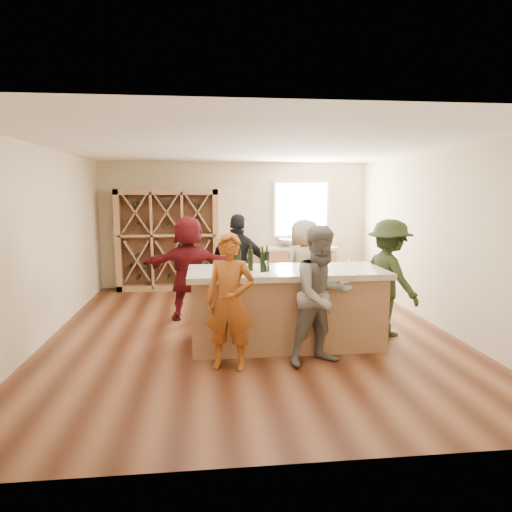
{
  "coord_description": "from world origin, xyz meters",
  "views": [
    {
      "loc": [
        -0.68,
        -6.8,
        2.15
      ],
      "look_at": [
        0.1,
        0.2,
        1.15
      ],
      "focal_mm": 32.0,
      "sensor_mm": 36.0,
      "label": 1
    }
  ],
  "objects": [
    {
      "name": "floor",
      "position": [
        0.0,
        0.0,
        -0.05
      ],
      "size": [
        6.0,
        7.0,
        0.1
      ],
      "primitive_type": "cube",
      "color": "#5B301D",
      "rests_on": "ground"
    },
    {
      "name": "ceiling",
      "position": [
        0.0,
        0.0,
        2.85
      ],
      "size": [
        6.0,
        7.0,
        0.1
      ],
      "primitive_type": "cube",
      "color": "white",
      "rests_on": "ground"
    },
    {
      "name": "wall_back",
      "position": [
        0.0,
        3.55,
        1.4
      ],
      "size": [
        6.0,
        0.1,
        2.8
      ],
      "primitive_type": "cube",
      "color": "beige",
      "rests_on": "ground"
    },
    {
      "name": "wall_front",
      "position": [
        0.0,
        -3.55,
        1.4
      ],
      "size": [
        6.0,
        0.1,
        2.8
      ],
      "primitive_type": "cube",
      "color": "beige",
      "rests_on": "ground"
    },
    {
      "name": "wall_left",
      "position": [
        -3.05,
        0.0,
        1.4
      ],
      "size": [
        0.1,
        7.0,
        2.8
      ],
      "primitive_type": "cube",
      "color": "beige",
      "rests_on": "ground"
    },
    {
      "name": "wall_right",
      "position": [
        3.05,
        0.0,
        1.4
      ],
      "size": [
        0.1,
        7.0,
        2.8
      ],
      "primitive_type": "cube",
      "color": "beige",
      "rests_on": "ground"
    },
    {
      "name": "window_frame",
      "position": [
        1.5,
        3.47,
        1.75
      ],
      "size": [
        1.3,
        0.06,
        1.3
      ],
      "primitive_type": "cube",
      "color": "white",
      "rests_on": "wall_back"
    },
    {
      "name": "window_pane",
      "position": [
        1.5,
        3.44,
        1.75
      ],
      "size": [
        1.18,
        0.01,
        1.18
      ],
      "primitive_type": "cube",
      "color": "white",
      "rests_on": "wall_back"
    },
    {
      "name": "wine_rack",
      "position": [
        -1.5,
        3.27,
        1.1
      ],
      "size": [
        2.2,
        0.45,
        2.2
      ],
      "primitive_type": "cube",
      "color": "#9C6F4A",
      "rests_on": "floor"
    },
    {
      "name": "back_counter_base",
      "position": [
        1.4,
        3.2,
        0.43
      ],
      "size": [
        1.6,
        0.58,
        0.86
      ],
      "primitive_type": "cube",
      "color": "#9C6F4A",
      "rests_on": "floor"
    },
    {
      "name": "back_counter_top",
      "position": [
        1.4,
        3.2,
        0.89
      ],
      "size": [
        1.7,
        0.62,
        0.06
      ],
      "primitive_type": "cube",
      "color": "beige",
      "rests_on": "back_counter_base"
    },
    {
      "name": "sink",
      "position": [
        1.2,
        3.2,
        1.01
      ],
      "size": [
        0.54,
        0.54,
        0.19
      ],
      "primitive_type": "imported",
      "color": "silver",
      "rests_on": "back_counter_top"
    },
    {
      "name": "faucet",
      "position": [
        1.2,
        3.38,
        1.07
      ],
      "size": [
        0.02,
        0.02,
        0.3
      ],
      "primitive_type": "cylinder",
      "color": "silver",
      "rests_on": "back_counter_top"
    },
    {
      "name": "tasting_counter_base",
      "position": [
        0.43,
        -0.65,
        0.5
      ],
      "size": [
        2.6,
        1.0,
        1.0
      ],
      "primitive_type": "cube",
      "color": "#9C6F4A",
      "rests_on": "floor"
    },
    {
      "name": "tasting_counter_top",
      "position": [
        0.43,
        -0.65,
        1.04
      ],
      "size": [
        2.72,
        1.12,
        0.08
      ],
      "primitive_type": "cube",
      "color": "beige",
      "rests_on": "tasting_counter_base"
    },
    {
      "name": "wine_bottle_a",
      "position": [
        -0.37,
        -0.81,
        1.23
      ],
      "size": [
        0.09,
        0.09,
        0.3
      ],
      "primitive_type": "cylinder",
      "rotation": [
        0.0,
        0.0,
        -0.19
      ],
      "color": "black",
      "rests_on": "tasting_counter_top"
    },
    {
      "name": "wine_bottle_b",
      "position": [
        -0.26,
        -0.91,
        1.24
      ],
      "size": [
        0.09,
        0.09,
        0.32
      ],
      "primitive_type": "cylinder",
      "rotation": [
        0.0,
        0.0,
        0.23
      ],
      "color": "black",
      "rests_on": "tasting_counter_top"
    },
    {
      "name": "wine_bottle_c",
      "position": [
        -0.08,
        -0.71,
        1.22
      ],
      "size": [
        0.08,
        0.08,
        0.28
      ],
      "primitive_type": "cylinder",
      "rotation": [
        0.0,
        0.0,
        -0.24
      ],
      "color": "black",
      "rests_on": "tasting_counter_top"
    },
    {
      "name": "wine_bottle_d",
      "position": [
        0.08,
        -0.82,
        1.21
      ],
      "size": [
        0.07,
        0.07,
        0.27
      ],
      "primitive_type": "cylinder",
      "rotation": [
        0.0,
        0.0,
        0.13
      ],
      "color": "black",
      "rests_on": "tasting_counter_top"
    },
    {
      "name": "wine_bottle_e",
      "position": [
        0.13,
        -0.81,
        1.22
      ],
      "size": [
        0.07,
        0.07,
        0.27
      ],
      "primitive_type": "cylinder",
      "rotation": [
        0.0,
        0.0,
        -0.01
      ],
      "color": "black",
      "rests_on": "tasting_counter_top"
    },
    {
      "name": "wine_glass_a",
      "position": [
        0.1,
        -1.07,
        1.17
      ],
      "size": [
        0.07,
        0.07,
        0.18
      ],
      "primitive_type": "cone",
      "rotation": [
        0.0,
        0.0,
        0.09
      ],
      "color": "white",
      "rests_on": "tasting_counter_top"
    },
    {
      "name": "wine_glass_b",
      "position": [
        0.59,
        -1.08,
        1.17
      ],
      "size": [
        0.07,
        0.07,
        0.17
      ],
      "primitive_type": "cone",
      "rotation": [
        0.0,
        0.0,
        0.04
      ],
      "color": "white",
      "rests_on": "tasting_counter_top"
    },
    {
      "name": "wine_glass_c",
      "position": [
        1.18,
        -1.07,
        1.17
      ],
      "size": [
        0.07,
        0.07,
        0.18
      ],
      "primitive_type": "cone",
      "rotation": [
        0.0,
        0.0,
        -0.08
      ],
      "color": "white",
      "rests_on": "tasting_counter_top"
    },
    {
      "name": "wine_glass_d",
      "position": [
        0.85,
        -0.8,
        1.17
      ],
      "size": [
        0.07,
        0.07,
        0.17
      ],
      "primitive_type": "cone",
      "rotation": [
        0.0,
        0.0,
        -0.06
      ],
      "color": "white",
      "rests_on": "tasting_counter_top"
    },
    {
      "name": "tasting_menu_a",
      "position": [
        0.11,
        -1.04,
        1.08
      ],
      "size": [
        0.25,
        0.3,
        0.0
      ],
      "primitive_type": "cube",
      "rotation": [
        0.0,
        0.0,
        0.2
      ],
      "color": "white",
      "rests_on": "tasting_counter_top"
    },
    {
      "name": "tasting_menu_b",
      "position": [
        0.63,
        -1.01,
        1.08
      ],
      "size": [
        0.26,
        0.31,
        0.0
      ],
      "primitive_type": "cube",
      "rotation": [
        0.0,
        0.0,
        0.29
      ],
      "color": "white",
      "rests_on": "tasting_counter_top"
    },
    {
      "name": "tasting_menu_c",
      "position": [
        1.25,
        -1.06,
        1.08
      ],
      "size": [
        0.29,
        0.34,
        0.0
      ],
      "primitive_type": "cube",
      "rotation": [
        0.0,
        0.0,
        0.32
      ],
      "color": "white",
      "rests_on": "tasting_counter_top"
    },
    {
      "name": "person_near_left",
      "position": [
        -0.4,
        -1.44,
        0.83
      ],
      "size": [
        0.71,
        0.6,
        1.67
      ],
      "primitive_type": "imported",
      "rotation": [
        0.0,
        0.0,
        -0.29
      ],
      "color": "#994C19",
      "rests_on": "floor"
    },
    {
      "name": "person_near_right",
      "position": [
        0.75,
        -1.42,
        0.87
      ],
      "size": [
        0.95,
        0.72,
        1.74
      ],
      "primitive_type": "imported",
      "rotation": [
        0.0,
        0.0,
        0.34
      ],
      "color": "slate",
      "rests_on": "floor"
    },
    {
      "name": "person_server",
      "position": [
        2.04,
        -0.36,
        0.87
      ],
      "size": [
        0.86,
        1.24,
        1.75
      ],
      "primitive_type": "imported",
      "rotation": [
        0.0,
        0.0,
        1.9
      ],
      "color": "#263319",
      "rests_on": "floor"
    },
    {
      "name": "person_far_mid",
      "position": [
        -0.13,
        0.79,
        0.89
      ],
      "size": [
        1.16,
        0.85,
        1.78
      ],
      "primitive_type": "imported",
      "rotation": [
        0.0,
        0.0,
        2.8
      ],
      "color": "black",
      "rests_on": "floor"
    },
    {
      "name": "person_far_right",
      "position": [
        1.0,
        0.78,
        0.84
      ],
      "size": [
        0.98,
        0.87,
        1.68
      ],
      "primitive_type": "imported",
      "rotation": [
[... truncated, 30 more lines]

